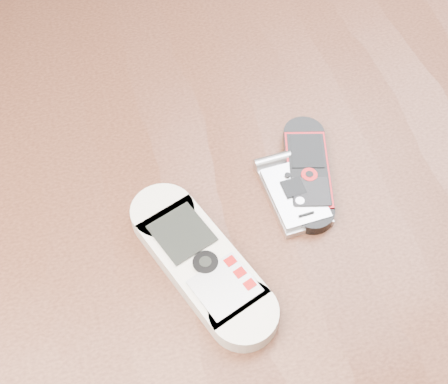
{
  "coord_description": "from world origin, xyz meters",
  "views": [
    {
      "loc": [
        -0.08,
        -0.32,
        1.24
      ],
      "look_at": [
        0.01,
        0.0,
        0.76
      ],
      "focal_mm": 50.0,
      "sensor_mm": 36.0,
      "label": 1
    }
  ],
  "objects_px": {
    "table": "(220,253)",
    "nokia_black_red": "(308,172)",
    "motorola_razr": "(294,193)",
    "nokia_white": "(201,262)"
  },
  "relations": [
    {
      "from": "table",
      "to": "nokia_black_red",
      "type": "height_order",
      "value": "nokia_black_red"
    },
    {
      "from": "nokia_black_red",
      "to": "motorola_razr",
      "type": "relative_size",
      "value": 1.45
    },
    {
      "from": "nokia_white",
      "to": "nokia_black_red",
      "type": "xyz_separation_m",
      "value": [
        0.12,
        0.07,
        -0.0
      ]
    },
    {
      "from": "table",
      "to": "nokia_black_red",
      "type": "xyz_separation_m",
      "value": [
        0.09,
        0.0,
        0.11
      ]
    },
    {
      "from": "table",
      "to": "nokia_black_red",
      "type": "bearing_deg",
      "value": 2.15
    },
    {
      "from": "table",
      "to": "nokia_black_red",
      "type": "relative_size",
      "value": 8.88
    },
    {
      "from": "nokia_white",
      "to": "motorola_razr",
      "type": "relative_size",
      "value": 1.96
    },
    {
      "from": "table",
      "to": "motorola_razr",
      "type": "xyz_separation_m",
      "value": [
        0.07,
        -0.02,
        0.11
      ]
    },
    {
      "from": "table",
      "to": "motorola_razr",
      "type": "bearing_deg",
      "value": -13.97
    },
    {
      "from": "nokia_black_red",
      "to": "motorola_razr",
      "type": "distance_m",
      "value": 0.03
    }
  ]
}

